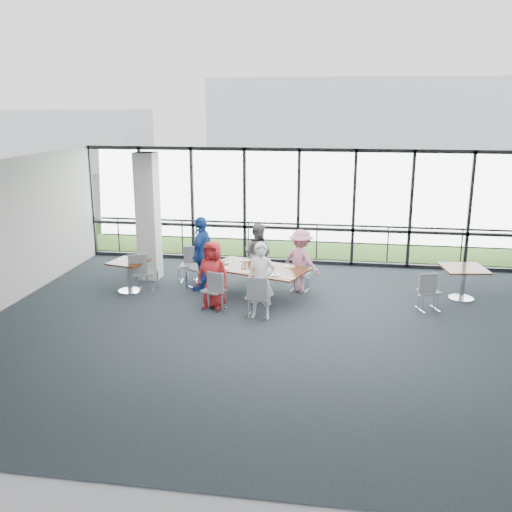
# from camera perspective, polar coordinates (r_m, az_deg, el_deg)

# --- Properties ---
(floor) EXTENTS (12.00, 10.00, 0.02)m
(floor) POSITION_cam_1_polar(r_m,az_deg,el_deg) (11.38, 1.95, -7.47)
(floor) COLOR #212931
(floor) RESTS_ON ground
(ceiling) EXTENTS (12.00, 10.00, 0.04)m
(ceiling) POSITION_cam_1_polar(r_m,az_deg,el_deg) (10.58, 2.10, 8.83)
(ceiling) COLOR silver
(ceiling) RESTS_ON ground
(wall_front) EXTENTS (12.00, 0.10, 3.20)m
(wall_front) POSITION_cam_1_polar(r_m,az_deg,el_deg) (6.22, -3.76, -11.07)
(wall_front) COLOR silver
(wall_front) RESTS_ON ground
(curtain_wall_back) EXTENTS (12.00, 0.10, 3.20)m
(curtain_wall_back) POSITION_cam_1_polar(r_m,az_deg,el_deg) (15.73, 4.27, 4.92)
(curtain_wall_back) COLOR white
(curtain_wall_back) RESTS_ON ground
(structural_column) EXTENTS (0.50, 0.50, 3.20)m
(structural_column) POSITION_cam_1_polar(r_m,az_deg,el_deg) (14.56, -10.72, 3.88)
(structural_column) COLOR white
(structural_column) RESTS_ON ground
(apron) EXTENTS (80.00, 70.00, 0.02)m
(apron) POSITION_cam_1_polar(r_m,az_deg,el_deg) (20.94, 5.35, 2.89)
(apron) COLOR gray
(apron) RESTS_ON ground
(grass_strip) EXTENTS (80.00, 5.00, 0.01)m
(grass_strip) POSITION_cam_1_polar(r_m,az_deg,el_deg) (18.99, 4.95, 1.73)
(grass_strip) COLOR #2B5417
(grass_strip) RESTS_ON ground
(hangar_main) EXTENTS (24.00, 10.00, 6.00)m
(hangar_main) POSITION_cam_1_polar(r_m,az_deg,el_deg) (42.55, 13.01, 12.77)
(hangar_main) COLOR white
(hangar_main) RESTS_ON ground
(hangar_aux) EXTENTS (10.00, 6.00, 4.00)m
(hangar_aux) POSITION_cam_1_polar(r_m,az_deg,el_deg) (43.07, -17.93, 11.12)
(hangar_aux) COLOR white
(hangar_aux) RESTS_ON ground
(guard_rail) EXTENTS (12.00, 0.06, 0.06)m
(guard_rail) POSITION_cam_1_polar(r_m,az_deg,el_deg) (16.54, 4.37, 1.52)
(guard_rail) COLOR #2D2D33
(guard_rail) RESTS_ON ground
(main_table) EXTENTS (2.45, 1.87, 0.75)m
(main_table) POSITION_cam_1_polar(r_m,az_deg,el_deg) (12.92, 0.21, -1.61)
(main_table) COLOR #39190B
(main_table) RESTS_ON ground
(side_table_left) EXTENTS (0.95, 0.95, 0.75)m
(side_table_left) POSITION_cam_1_polar(r_m,az_deg,el_deg) (13.79, -12.60, -1.02)
(side_table_left) COLOR #39190B
(side_table_left) RESTS_ON ground
(side_table_right) EXTENTS (1.08, 1.08, 0.75)m
(side_table_right) POSITION_cam_1_polar(r_m,az_deg,el_deg) (13.75, 20.04, -1.51)
(side_table_right) COLOR #39190B
(side_table_right) RESTS_ON ground
(diner_near_left) EXTENTS (0.80, 0.59, 1.49)m
(diner_near_left) POSITION_cam_1_polar(r_m,az_deg,el_deg) (12.42, -4.32, -1.86)
(diner_near_left) COLOR #B22022
(diner_near_left) RESTS_ON ground
(diner_near_right) EXTENTS (0.62, 0.48, 1.61)m
(diner_near_right) POSITION_cam_1_polar(r_m,az_deg,el_deg) (11.75, 0.51, -2.49)
(diner_near_right) COLOR white
(diner_near_right) RESTS_ON ground
(diner_far_left) EXTENTS (0.87, 0.71, 1.54)m
(diner_far_left) POSITION_cam_1_polar(r_m,az_deg,el_deg) (14.00, 0.17, 0.22)
(diner_far_left) COLOR slate
(diner_far_left) RESTS_ON ground
(diner_far_right) EXTENTS (1.09, 0.94, 1.51)m
(diner_far_right) POSITION_cam_1_polar(r_m,az_deg,el_deg) (13.46, 4.50, -0.50)
(diner_far_right) COLOR pink
(diner_far_right) RESTS_ON ground
(diner_end) EXTENTS (0.68, 1.10, 1.79)m
(diner_end) POSITION_cam_1_polar(r_m,az_deg,el_deg) (13.60, -5.42, 0.25)
(diner_end) COLOR #1B3F93
(diner_end) RESTS_ON ground
(chair_main_nl) EXTENTS (0.56, 0.56, 0.88)m
(chair_main_nl) POSITION_cam_1_polar(r_m,az_deg,el_deg) (12.34, -4.25, -3.47)
(chair_main_nl) COLOR gray
(chair_main_nl) RESTS_ON ground
(chair_main_nr) EXTENTS (0.48, 0.48, 0.90)m
(chair_main_nr) POSITION_cam_1_polar(r_m,az_deg,el_deg) (11.88, 0.14, -4.11)
(chair_main_nr) COLOR gray
(chair_main_nr) RESTS_ON ground
(chair_main_fl) EXTENTS (0.55, 0.55, 0.90)m
(chair_main_fl) POSITION_cam_1_polar(r_m,az_deg,el_deg) (14.12, 0.19, -1.01)
(chair_main_fl) COLOR gray
(chair_main_fl) RESTS_ON ground
(chair_main_fr) EXTENTS (0.47, 0.47, 0.81)m
(chair_main_fr) POSITION_cam_1_polar(r_m,az_deg,el_deg) (13.61, 4.46, -1.85)
(chair_main_fr) COLOR gray
(chair_main_fr) RESTS_ON ground
(chair_main_end) EXTENTS (0.64, 0.64, 0.93)m
(chair_main_end) POSITION_cam_1_polar(r_m,az_deg,el_deg) (13.86, -5.60, -1.30)
(chair_main_end) COLOR gray
(chair_main_end) RESTS_ON ground
(chair_spare_la) EXTENTS (0.57, 0.57, 0.93)m
(chair_spare_la) POSITION_cam_1_polar(r_m,az_deg,el_deg) (13.75, -11.17, -1.66)
(chair_spare_la) COLOR gray
(chair_spare_la) RESTS_ON ground
(chair_spare_lb) EXTENTS (0.47, 0.47, 0.84)m
(chair_spare_lb) POSITION_cam_1_polar(r_m,az_deg,el_deg) (14.36, -6.73, -0.94)
(chair_spare_lb) COLOR gray
(chair_spare_lb) RESTS_ON ground
(chair_spare_r) EXTENTS (0.54, 0.54, 0.85)m
(chair_spare_r) POSITION_cam_1_polar(r_m,az_deg,el_deg) (12.84, 16.92, -3.42)
(chair_spare_r) COLOR gray
(chair_spare_r) RESTS_ON ground
(plate_nl) EXTENTS (0.26, 0.26, 0.01)m
(plate_nl) POSITION_cam_1_polar(r_m,az_deg,el_deg) (12.84, -3.21, -1.22)
(plate_nl) COLOR white
(plate_nl) RESTS_ON main_table
(plate_nr) EXTENTS (0.25, 0.25, 0.01)m
(plate_nr) POSITION_cam_1_polar(r_m,az_deg,el_deg) (12.34, 1.91, -1.87)
(plate_nr) COLOR white
(plate_nr) RESTS_ON main_table
(plate_fl) EXTENTS (0.26, 0.26, 0.01)m
(plate_fl) POSITION_cam_1_polar(r_m,az_deg,el_deg) (13.48, -1.11, -0.41)
(plate_fl) COLOR white
(plate_fl) RESTS_ON main_table
(plate_fr) EXTENTS (0.24, 0.24, 0.01)m
(plate_fr) POSITION_cam_1_polar(r_m,az_deg,el_deg) (12.99, 3.41, -1.04)
(plate_fr) COLOR white
(plate_fr) RESTS_ON main_table
(plate_end) EXTENTS (0.28, 0.28, 0.01)m
(plate_end) POSITION_cam_1_polar(r_m,az_deg,el_deg) (13.33, -3.20, -0.62)
(plate_end) COLOR white
(plate_end) RESTS_ON main_table
(tumbler_a) EXTENTS (0.07, 0.07, 0.14)m
(tumbler_a) POSITION_cam_1_polar(r_m,az_deg,el_deg) (12.75, -1.31, -1.02)
(tumbler_a) COLOR white
(tumbler_a) RESTS_ON main_table
(tumbler_b) EXTENTS (0.07, 0.07, 0.15)m
(tumbler_b) POSITION_cam_1_polar(r_m,az_deg,el_deg) (12.53, 0.96, -1.29)
(tumbler_b) COLOR white
(tumbler_b) RESTS_ON main_table
(tumbler_c) EXTENTS (0.08, 0.08, 0.15)m
(tumbler_c) POSITION_cam_1_polar(r_m,az_deg,el_deg) (13.06, 0.65, -0.61)
(tumbler_c) COLOR white
(tumbler_c) RESTS_ON main_table
(tumbler_d) EXTENTS (0.07, 0.07, 0.14)m
(tumbler_d) POSITION_cam_1_polar(r_m,az_deg,el_deg) (13.16, -2.94, -0.54)
(tumbler_d) COLOR white
(tumbler_d) RESTS_ON main_table
(menu_a) EXTENTS (0.33, 0.26, 0.00)m
(menu_a) POSITION_cam_1_polar(r_m,az_deg,el_deg) (12.59, -1.25, -1.56)
(menu_a) COLOR white
(menu_a) RESTS_ON main_table
(menu_b) EXTENTS (0.35, 0.30, 0.00)m
(menu_b) POSITION_cam_1_polar(r_m,az_deg,el_deg) (12.15, 3.23, -2.19)
(menu_b) COLOR white
(menu_b) RESTS_ON main_table
(menu_c) EXTENTS (0.35, 0.27, 0.00)m
(menu_c) POSITION_cam_1_polar(r_m,az_deg,el_deg) (13.16, 1.39, -0.82)
(menu_c) COLOR white
(menu_c) RESTS_ON main_table
(condiment_caddy) EXTENTS (0.10, 0.07, 0.04)m
(condiment_caddy) POSITION_cam_1_polar(r_m,az_deg,el_deg) (12.94, 0.77, -1.01)
(condiment_caddy) COLOR black
(condiment_caddy) RESTS_ON main_table
(ketchup_bottle) EXTENTS (0.06, 0.06, 0.18)m
(ketchup_bottle) POSITION_cam_1_polar(r_m,az_deg,el_deg) (12.87, 0.62, -0.78)
(ketchup_bottle) COLOR #98030B
(ketchup_bottle) RESTS_ON main_table
(green_bottle) EXTENTS (0.05, 0.05, 0.20)m
(green_bottle) POSITION_cam_1_polar(r_m,az_deg,el_deg) (12.88, 0.79, -0.72)
(green_bottle) COLOR #17781D
(green_bottle) RESTS_ON main_table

